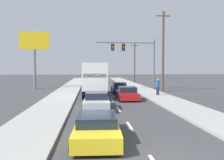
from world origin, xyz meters
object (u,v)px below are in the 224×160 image
at_px(car_yellow, 97,127).
at_px(car_red, 127,94).
at_px(pedestrian_near_corner, 158,87).
at_px(traffic_signal_mast, 131,52).
at_px(car_silver, 97,101).
at_px(roadside_billboard, 34,48).
at_px(utility_pole_far, 135,62).
at_px(utility_pole_mid, 163,51).
at_px(car_navy, 119,88).
at_px(box_truck, 95,78).

relative_size(car_yellow, car_red, 1.04).
bearing_deg(pedestrian_near_corner, car_yellow, -115.96).
bearing_deg(traffic_signal_mast, car_silver, -109.49).
height_order(roadside_billboard, pedestrian_near_corner, roadside_billboard).
distance_m(utility_pole_far, roadside_billboard, 21.84).
relative_size(roadside_billboard, pedestrian_near_corner, 4.68).
distance_m(car_red, utility_pole_far, 26.48).
height_order(car_red, utility_pole_mid, utility_pole_mid).
xyz_separation_m(traffic_signal_mast, pedestrian_near_corner, (1.64, -7.73, -4.29)).
bearing_deg(roadside_billboard, pedestrian_near_corner, -33.72).
distance_m(car_silver, car_yellow, 7.48).
bearing_deg(pedestrian_near_corner, car_red, -149.54).
bearing_deg(car_navy, roadside_billboard, 151.78).
height_order(box_truck, car_yellow, box_truck).
height_order(car_yellow, car_navy, car_navy).
height_order(car_navy, utility_pole_far, utility_pole_far).
xyz_separation_m(car_navy, utility_pole_mid, (5.79, 0.73, 4.71)).
bearing_deg(utility_pole_far, utility_pole_mid, -89.73).
bearing_deg(car_yellow, roadside_billboard, 108.77).
relative_size(car_yellow, pedestrian_near_corner, 2.56).
relative_size(car_yellow, utility_pole_mid, 0.44).
xyz_separation_m(box_truck, car_silver, (-0.05, -7.28, -1.46)).
relative_size(car_silver, utility_pole_mid, 0.45).
relative_size(car_red, roadside_billboard, 0.53).
relative_size(box_truck, traffic_signal_mast, 0.98).
height_order(traffic_signal_mast, utility_pole_far, utility_pole_far).
relative_size(car_red, traffic_signal_mast, 0.52).
height_order(box_truck, car_navy, box_truck).
bearing_deg(box_truck, traffic_signal_mast, 55.18).
distance_m(car_yellow, pedestrian_near_corner, 16.04).
distance_m(car_silver, traffic_signal_mast, 16.27).
xyz_separation_m(utility_pole_far, pedestrian_near_corner, (-1.99, -23.39, -3.26)).
relative_size(car_red, utility_pole_mid, 0.42).
xyz_separation_m(roadside_billboard, pedestrian_near_corner, (15.41, -10.29, -4.96)).
bearing_deg(utility_pole_mid, pedestrian_near_corner, -113.65).
distance_m(car_silver, car_red, 5.67).
bearing_deg(car_red, pedestrian_near_corner, 30.46).
distance_m(utility_pole_far, pedestrian_near_corner, 23.70).
bearing_deg(car_yellow, car_red, 74.97).
distance_m(car_navy, roadside_billboard, 14.33).
relative_size(car_silver, pedestrian_near_corner, 2.62).
bearing_deg(car_navy, pedestrian_near_corner, -47.20).
relative_size(utility_pole_mid, roadside_billboard, 1.24).
bearing_deg(pedestrian_near_corner, car_silver, -134.53).
height_order(traffic_signal_mast, pedestrian_near_corner, traffic_signal_mast).
height_order(car_yellow, utility_pole_mid, utility_pole_mid).
bearing_deg(traffic_signal_mast, pedestrian_near_corner, -78.02).
xyz_separation_m(car_red, utility_pole_mid, (5.81, 6.94, 4.73)).
distance_m(box_truck, utility_pole_mid, 10.41).
xyz_separation_m(car_yellow, roadside_billboard, (-8.39, 24.70, 5.46)).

